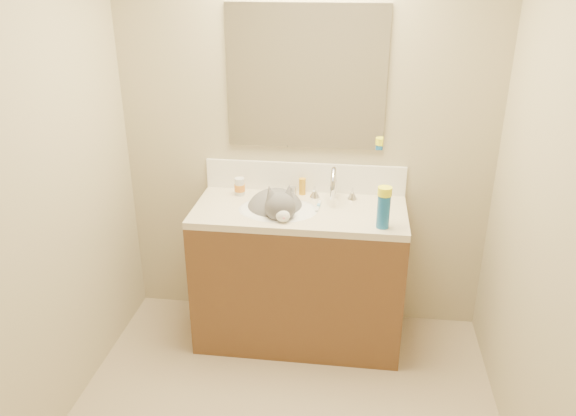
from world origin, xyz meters
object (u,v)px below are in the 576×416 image
(faucet, at_px, (333,187))
(cat, at_px, (276,210))
(vanity_cabinet, at_px, (299,277))
(spray_can, at_px, (383,211))
(amber_bottle, at_px, (302,186))
(pill_bottle, at_px, (240,187))
(silver_jar, at_px, (292,191))
(basin, at_px, (278,221))

(faucet, bearing_deg, cat, -156.09)
(vanity_cabinet, xyz_separation_m, spray_can, (0.46, -0.19, 0.54))
(amber_bottle, relative_size, spray_can, 0.55)
(cat, bearing_deg, pill_bottle, 128.52)
(vanity_cabinet, xyz_separation_m, silver_jar, (-0.06, 0.19, 0.48))
(vanity_cabinet, distance_m, cat, 0.45)
(basin, distance_m, silver_jar, 0.24)
(vanity_cabinet, bearing_deg, basin, -165.96)
(faucet, height_order, pill_bottle, faucet)
(basin, distance_m, pill_bottle, 0.34)
(vanity_cabinet, xyz_separation_m, cat, (-0.13, -0.00, 0.43))
(amber_bottle, xyz_separation_m, spray_can, (0.46, -0.40, 0.04))
(vanity_cabinet, relative_size, cat, 2.43)
(cat, relative_size, pill_bottle, 4.69)
(vanity_cabinet, xyz_separation_m, faucet, (0.18, 0.14, 0.54))
(basin, distance_m, spray_can, 0.62)
(faucet, distance_m, pill_bottle, 0.56)
(pill_bottle, distance_m, spray_can, 0.90)
(pill_bottle, xyz_separation_m, spray_can, (0.83, -0.34, 0.04))
(pill_bottle, xyz_separation_m, silver_jar, (0.31, 0.03, -0.03))
(vanity_cabinet, bearing_deg, silver_jar, 109.17)
(amber_bottle, height_order, spray_can, spray_can)
(pill_bottle, bearing_deg, faucet, -1.73)
(faucet, distance_m, amber_bottle, 0.21)
(basin, xyz_separation_m, spray_can, (0.58, -0.16, 0.16))
(vanity_cabinet, distance_m, spray_can, 0.73)
(cat, relative_size, amber_bottle, 4.92)
(basin, distance_m, faucet, 0.38)
(cat, distance_m, amber_bottle, 0.26)
(cat, distance_m, silver_jar, 0.21)
(faucet, xyz_separation_m, pill_bottle, (-0.56, 0.02, -0.03))
(silver_jar, bearing_deg, cat, -109.79)
(cat, bearing_deg, silver_jar, 51.28)
(faucet, distance_m, cat, 0.36)
(silver_jar, height_order, amber_bottle, amber_bottle)
(vanity_cabinet, relative_size, basin, 2.67)
(cat, distance_m, pill_bottle, 0.30)
(vanity_cabinet, height_order, cat, cat)
(vanity_cabinet, distance_m, basin, 0.40)
(cat, bearing_deg, vanity_cabinet, -18.26)
(amber_bottle, bearing_deg, pill_bottle, -171.14)
(amber_bottle, distance_m, spray_can, 0.62)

